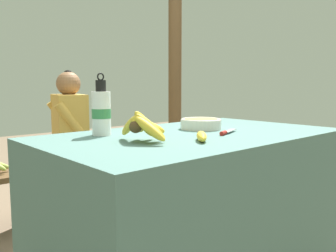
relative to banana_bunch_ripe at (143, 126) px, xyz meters
name	(u,v)px	position (x,y,z in m)	size (l,w,h in m)	color
market_counter	(193,209)	(0.35, 0.05, -0.45)	(1.46, 0.85, 0.76)	#4C706B
banana_bunch_ripe	(143,126)	(0.00, 0.00, 0.00)	(0.17, 0.29, 0.14)	#4C381E
serving_bowl	(201,123)	(0.49, 0.14, -0.03)	(0.21, 0.21, 0.06)	silver
water_bottle	(101,112)	(-0.02, 0.29, 0.04)	(0.09, 0.09, 0.29)	white
loose_banana_front	(202,136)	(0.20, -0.14, -0.05)	(0.14, 0.15, 0.04)	gold
knife	(226,132)	(0.44, -0.07, -0.06)	(0.19, 0.09, 0.02)	#BCBCC1
wooden_bench	(64,172)	(0.24, 1.26, -0.46)	(1.82, 0.32, 0.43)	brown
seated_vendor	(63,136)	(0.24, 1.24, -0.20)	(0.46, 0.43, 1.10)	#564C60
support_post_far	(175,45)	(1.54, 1.47, 0.56)	(0.13, 0.13, 2.77)	brown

